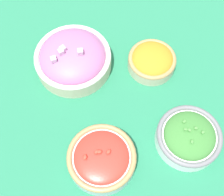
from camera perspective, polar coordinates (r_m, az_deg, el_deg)
name	(u,v)px	position (r m, az deg, el deg)	size (l,w,h in m)	color
ground_plane	(112,103)	(0.75, 0.00, -0.99)	(3.00, 3.00, 0.00)	#23704C
bowl_red_onion	(73,58)	(0.78, -7.16, 7.26)	(0.19, 0.19, 0.09)	beige
bowl_cherry_tomatoes	(102,158)	(0.68, -1.90, -10.99)	(0.15, 0.15, 0.06)	#B2C1CC
bowl_broccoli	(189,137)	(0.71, 13.86, -6.88)	(0.14, 0.14, 0.06)	white
bowl_carrots	(152,61)	(0.79, 7.32, 6.81)	(0.12, 0.12, 0.05)	beige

